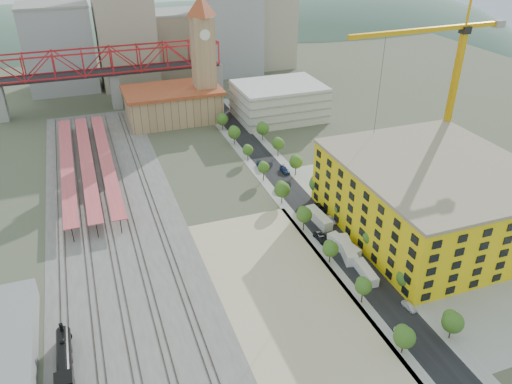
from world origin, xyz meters
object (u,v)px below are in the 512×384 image
object	(u,v)px
construction_building	(432,197)
tower_crane	(447,74)
site_trailer_d	(319,218)
site_trailer_c	(344,246)
locomotive	(65,372)
site_trailer_a	(366,272)
clock_tower	(203,47)
site_trailer_b	(347,250)
car_0	(403,334)

from	to	relation	value
construction_building	tower_crane	size ratio (longest dim) A/B	0.93
tower_crane	site_trailer_d	bearing A→B (deg)	-164.86
site_trailer_c	tower_crane	bearing A→B (deg)	19.06
site_trailer_c	construction_building	bearing A→B (deg)	-7.13
locomotive	site_trailer_a	world-z (taller)	locomotive
construction_building	site_trailer_c	world-z (taller)	construction_building
clock_tower	locomotive	bearing A→B (deg)	-115.80
site_trailer_d	tower_crane	bearing A→B (deg)	11.35
site_trailer_b	car_0	bearing A→B (deg)	-82.46
tower_crane	site_trailer_d	world-z (taller)	tower_crane
construction_building	site_trailer_d	xyz separation A→B (m)	(-26.00, 12.05, -8.00)
clock_tower	site_trailer_a	size ratio (longest dim) A/B	6.06
site_trailer_c	site_trailer_d	bearing A→B (deg)	78.80
construction_building	car_0	size ratio (longest dim) A/B	12.05
car_0	tower_crane	bearing A→B (deg)	43.81
site_trailer_b	site_trailer_c	world-z (taller)	site_trailer_b
site_trailer_a	tower_crane	bearing A→B (deg)	43.90
tower_crane	site_trailer_a	distance (m)	66.02
site_trailer_b	site_trailer_c	distance (m)	1.60
site_trailer_b	car_0	size ratio (longest dim) A/B	2.47
locomotive	car_0	xyz separation A→B (m)	(63.00, -11.63, -1.48)
site_trailer_a	site_trailer_c	bearing A→B (deg)	94.40
construction_building	car_0	xyz separation A→B (m)	(-29.00, -31.60, -8.69)
car_0	site_trailer_d	bearing A→B (deg)	80.31
site_trailer_a	site_trailer_b	xyz separation A→B (m)	(0.00, 9.10, 0.25)
site_trailer_d	site_trailer_a	bearing A→B (deg)	-93.79
clock_tower	construction_building	world-z (taller)	clock_tower
locomotive	car_0	bearing A→B (deg)	-10.46
site_trailer_a	car_0	distance (m)	19.29
site_trailer_c	site_trailer_d	world-z (taller)	site_trailer_d
car_0	site_trailer_c	bearing A→B (deg)	78.48
site_trailer_c	car_0	distance (m)	29.90
clock_tower	site_trailer_b	bearing A→B (deg)	-85.58
construction_building	tower_crane	xyz separation A→B (m)	(18.41, 24.06, 24.10)
construction_building	locomotive	xyz separation A→B (m)	(-92.00, -19.97, -7.22)
clock_tower	site_trailer_c	size ratio (longest dim) A/B	5.14
construction_building	locomotive	bearing A→B (deg)	-167.75
construction_building	tower_crane	bearing A→B (deg)	52.58
construction_building	site_trailer_b	xyz separation A→B (m)	(-26.00, -3.45, -7.99)
locomotive	site_trailer_c	xyz separation A→B (m)	(66.00, 18.12, -0.81)
construction_building	site_trailer_c	bearing A→B (deg)	-175.93
clock_tower	site_trailer_c	distance (m)	105.75
clock_tower	tower_crane	distance (m)	92.39
site_trailer_b	site_trailer_d	size ratio (longest dim) A/B	1.01
site_trailer_a	car_0	size ratio (longest dim) A/B	2.04
locomotive	tower_crane	xyz separation A→B (m)	(110.41, 44.03, 31.31)
site_trailer_c	site_trailer_b	bearing A→B (deg)	-101.20
tower_crane	site_trailer_d	distance (m)	56.10
locomotive	clock_tower	bearing A→B (deg)	64.20
site_trailer_c	car_0	size ratio (longest dim) A/B	2.41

